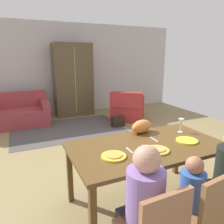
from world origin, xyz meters
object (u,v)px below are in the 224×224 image
at_px(couch, 15,114).
at_px(dining_table, 147,151).
at_px(plate_near_man, 114,156).
at_px(handbag, 118,121).
at_px(cat, 142,126).
at_px(plate_near_child, 157,150).
at_px(plate_near_woman, 187,141).
at_px(wine_glass, 181,123).
at_px(armoire, 73,80).
at_px(dining_chair_child, 204,212).
at_px(person_man, 142,213).
at_px(armchair, 127,108).
at_px(person_child, 187,206).

bearing_deg(couch, dining_table, -70.77).
xyz_separation_m(plate_near_man, handbag, (1.46, 2.92, -0.64)).
xyz_separation_m(cat, couch, (-1.53, 3.58, -0.54)).
xyz_separation_m(plate_near_child, cat, (0.15, 0.56, 0.08)).
relative_size(plate_near_woman, handbag, 0.78).
distance_m(wine_glass, armoire, 4.25).
distance_m(dining_chair_child, cat, 1.27).
relative_size(plate_near_woman, dining_chair_child, 0.29).
height_order(person_man, couch, person_man).
relative_size(cat, couch, 0.19).
height_order(cat, armchair, cat).
distance_m(plate_near_child, armchair, 3.78).
bearing_deg(plate_near_man, dining_chair_child, -55.75).
relative_size(person_man, cat, 3.47).
relative_size(person_child, armchair, 0.77).
relative_size(armoire, handbag, 6.56).
bearing_deg(plate_near_woman, wine_glass, 62.15).
bearing_deg(armchair, plate_near_man, -120.34).
xyz_separation_m(dining_table, cat, (0.15, 0.38, 0.16)).
relative_size(dining_chair_child, couch, 0.53).
height_order(plate_near_woman, handbag, plate_near_woman).
height_order(couch, handbag, couch).
height_order(plate_near_woman, armoire, armoire).
relative_size(plate_near_man, plate_near_child, 1.00).
bearing_deg(wine_glass, person_man, -142.73).
bearing_deg(plate_near_child, cat, 74.94).
relative_size(cat, armoire, 0.15).
bearing_deg(dining_table, cat, 68.33).
bearing_deg(handbag, plate_near_child, -108.22).
relative_size(plate_near_child, armoire, 0.12).
bearing_deg(armchair, person_man, -116.78).
height_order(person_man, handbag, person_man).
xyz_separation_m(dining_chair_child, handbag, (0.97, 3.64, -0.36)).
relative_size(plate_near_child, dining_chair_child, 0.29).
height_order(wine_glass, person_man, person_man).
distance_m(wine_glass, person_man, 1.44).
relative_size(armchair, armoire, 0.57).
bearing_deg(armchair, plate_near_woman, -106.90).
relative_size(plate_near_man, wine_glass, 1.34).
relative_size(person_child, handbag, 2.89).
bearing_deg(plate_near_child, wine_glass, 29.88).
bearing_deg(couch, dining_chair_child, -73.83).
distance_m(plate_near_man, couch, 4.21).
height_order(plate_near_child, person_child, person_child).
height_order(person_man, armoire, armoire).
bearing_deg(dining_table, handbag, 70.70).
xyz_separation_m(dining_table, person_child, (-0.00, -0.67, -0.26)).
relative_size(couch, handbag, 5.17).
distance_m(plate_near_child, dining_chair_child, 0.71).
bearing_deg(dining_table, plate_near_child, -90.00).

